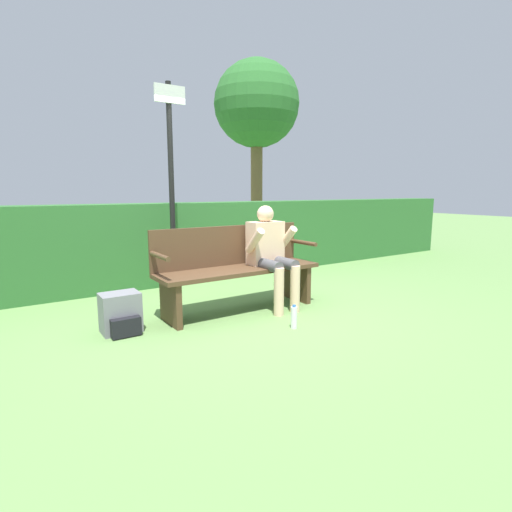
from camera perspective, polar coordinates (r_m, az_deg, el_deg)
The scene contains 8 objects.
ground_plane at distance 4.57m, azimuth -2.28°, elevation -7.81°, with size 40.00×40.00×0.00m, color #668E4C.
hedge_back at distance 6.02m, azimuth -11.23°, elevation 1.89°, with size 12.00×0.50×1.17m.
park_bench at distance 4.51m, azimuth -2.79°, elevation -1.62°, with size 1.89×0.51×0.95m.
person_seated at distance 4.58m, azimuth 2.10°, elevation 0.78°, with size 0.54×0.59×1.18m.
backpack at distance 4.06m, azimuth -18.73°, elevation -7.85°, with size 0.36×0.35×0.38m.
water_bottle at distance 3.99m, azimuth 5.44°, elevation -8.72°, with size 0.06×0.06×0.24m.
signpost at distance 5.37m, azimuth -11.99°, elevation 10.89°, with size 0.40×0.09×2.69m.
tree at distance 11.07m, azimuth 0.09°, elevation 20.63°, with size 2.22×2.22×4.67m.
Camera 1 is at (-2.26, -3.73, 1.35)m, focal length 28.00 mm.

